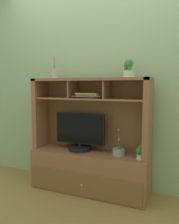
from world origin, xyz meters
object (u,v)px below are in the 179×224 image
Objects in this scene: media_console at (90,157)px; diffuser_bottle at (55,74)px; tv_monitor at (80,135)px; potted_orchid at (119,152)px; potted_succulent at (129,69)px; potted_fern at (141,152)px; magazine_stack_left at (89,95)px.

media_console is 5.10× the size of diffuser_bottle.
tv_monitor is 2.06× the size of potted_orchid.
potted_succulent reaches higher than media_console.
potted_fern is (0.25, -0.04, 0.04)m from potted_orchid.
potted_fern is (0.61, -0.05, 0.15)m from media_console.
tv_monitor is 1.75× the size of magazine_stack_left.
media_console is at bearing 3.63° from tv_monitor.
media_console reaches higher than potted_fern.
tv_monitor is at bearing 172.50° from magazine_stack_left.
media_console is 4.65× the size of potted_orchid.
potted_fern is at bearing -5.09° from media_console.
potted_orchid reaches higher than potted_fern.
magazine_stack_left reaches higher than potted_fern.
tv_monitor is 4.00× the size of potted_fern.
magazine_stack_left is 0.51m from diffuser_bottle.
potted_orchid is at bearing 2.12° from magazine_stack_left.
diffuser_bottle is at bearing -177.46° from media_console.
diffuser_bottle is (-0.45, -0.02, 0.98)m from media_console.
diffuser_bottle reaches higher than potted_orchid.
potted_orchid is 1.10× the size of diffuser_bottle.
media_console is at bearing 174.91° from potted_fern.
diffuser_bottle reaches higher than media_console.
media_console is at bearing 178.19° from potted_orchid.
potted_succulent is at bearing 0.58° from media_console.
magazine_stack_left is 0.53m from potted_succulent.
tv_monitor is 3.14× the size of potted_succulent.
potted_fern is at bearing -3.61° from tv_monitor.
media_console is at bearing 91.40° from magazine_stack_left.
diffuser_bottle reaches higher than potted_fern.
potted_fern is 0.84m from magazine_stack_left.
potted_orchid is at bearing 170.37° from potted_fern.
media_console reaches higher than potted_orchid.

